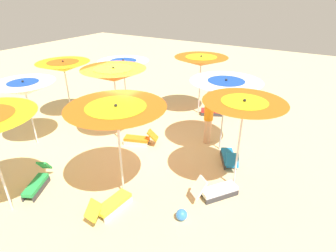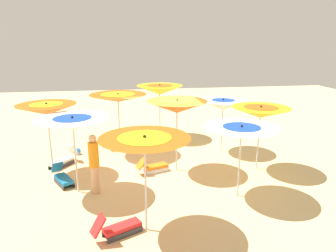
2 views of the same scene
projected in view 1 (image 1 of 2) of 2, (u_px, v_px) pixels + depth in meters
ground at (127, 146)px, 9.18m from camera, size 37.44×37.44×0.04m
beach_umbrella_1 at (116, 113)px, 6.05m from camera, size 2.24×2.24×2.46m
beach_umbrella_2 at (244, 108)px, 6.29m from camera, size 1.93×1.93×2.48m
beach_umbrella_3 at (24, 88)px, 8.46m from camera, size 1.91×1.91×2.20m
beach_umbrella_4 at (114, 75)px, 8.56m from camera, size 2.04×2.04×2.54m
beach_umbrella_5 at (226, 86)px, 8.02m from camera, size 2.12×2.12×2.36m
beach_umbrella_6 at (64, 67)px, 10.25m from camera, size 1.96×1.96×2.31m
beach_umbrella_7 at (124, 65)px, 11.03m from camera, size 2.06×2.06×2.17m
beach_umbrella_8 at (201, 61)px, 10.61m from camera, size 2.07×2.07×2.40m
lounger_0 at (215, 110)px, 11.29m from camera, size 1.22×0.81×0.66m
lounger_1 at (229, 158)px, 8.16m from camera, size 0.85×1.15×0.61m
lounger_2 at (139, 139)px, 9.17m from camera, size 1.18×0.70×0.55m
lounger_3 at (37, 183)px, 7.12m from camera, size 0.78×1.15×0.58m
lounger_4 at (216, 190)px, 6.84m from camera, size 0.99×1.19×0.68m
lounger_5 at (111, 205)px, 6.40m from camera, size 0.45×1.21×0.59m
beachgoer_0 at (209, 116)px, 8.93m from camera, size 0.30×0.30×1.83m
beach_ball at (182, 215)px, 6.20m from camera, size 0.26×0.26×0.26m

